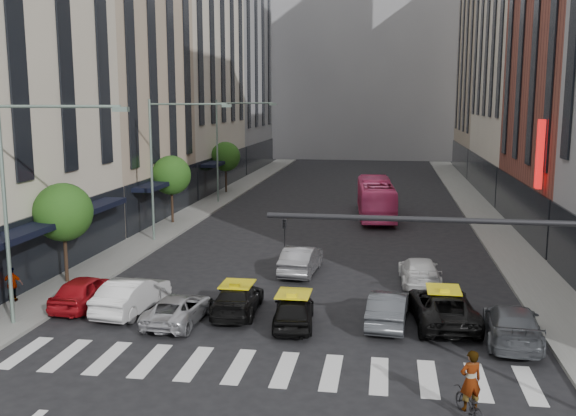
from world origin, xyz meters
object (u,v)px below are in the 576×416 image
at_px(car_white_front, 132,295).
at_px(bus, 376,198).
at_px(streetlamp_far, 228,137).
at_px(pedestrian_far, 12,284).
at_px(taxi_center, 294,310).
at_px(taxi_left, 237,299).
at_px(motorcycle, 469,404).
at_px(streetlamp_mid, 165,151).
at_px(streetlamp_near, 26,183).
at_px(car_red, 86,291).

distance_m(car_white_front, bus, 26.57).
relative_size(streetlamp_far, pedestrian_far, 5.76).
height_order(streetlamp_far, taxi_center, streetlamp_far).
bearing_deg(taxi_left, taxi_center, 152.73).
bearing_deg(taxi_center, motorcycle, 126.69).
relative_size(car_white_front, motorcycle, 2.79).
bearing_deg(streetlamp_mid, taxi_left, -59.45).
relative_size(car_white_front, bus, 0.42).
distance_m(streetlamp_near, streetlamp_far, 32.00).
bearing_deg(streetlamp_near, taxi_center, 9.59).
relative_size(streetlamp_far, car_white_front, 1.96).
bearing_deg(streetlamp_far, car_red, -88.35).
bearing_deg(bus, taxi_center, 79.55).
relative_size(streetlamp_near, taxi_left, 2.02).
height_order(streetlamp_mid, taxi_left, streetlamp_mid).
distance_m(streetlamp_far, bus, 14.65).
xyz_separation_m(streetlamp_far, car_red, (0.84, -29.22, -5.18)).
height_order(streetlamp_near, streetlamp_far, same).
distance_m(streetlamp_near, taxi_left, 9.78).
relative_size(streetlamp_near, streetlamp_mid, 1.00).
bearing_deg(taxi_center, taxi_left, -29.96).
relative_size(streetlamp_mid, streetlamp_far, 1.00).
xyz_separation_m(taxi_center, pedestrian_far, (-12.88, 0.85, 0.26)).
bearing_deg(motorcycle, bus, -105.76).
bearing_deg(motorcycle, taxi_left, -64.12).
relative_size(streetlamp_mid, taxi_left, 2.02).
xyz_separation_m(streetlamp_near, streetlamp_far, (0.00, 32.00, 0.00)).
xyz_separation_m(car_white_front, pedestrian_far, (-5.68, 0.11, 0.18)).
bearing_deg(bus, streetlamp_near, 59.98).
relative_size(streetlamp_far, taxi_center, 2.27).
height_order(taxi_center, motorcycle, taxi_center).
height_order(streetlamp_mid, bus, streetlamp_mid).
distance_m(streetlamp_near, pedestrian_far, 6.16).
height_order(car_white_front, bus, bus).
bearing_deg(pedestrian_far, taxi_left, 169.46).
bearing_deg(taxi_center, streetlamp_mid, -59.48).
bearing_deg(motorcycle, pedestrian_far, -43.62).
height_order(streetlamp_near, car_white_front, streetlamp_near).
relative_size(car_red, pedestrian_far, 2.71).
bearing_deg(taxi_center, car_white_front, -11.30).
xyz_separation_m(streetlamp_mid, taxi_center, (10.33, -14.26, -5.23)).
bearing_deg(streetlamp_far, pedestrian_far, -94.97).
relative_size(bus, motorcycle, 6.56).
relative_size(streetlamp_near, pedestrian_far, 5.76).
xyz_separation_m(streetlamp_far, pedestrian_far, (-2.56, -29.40, -4.97)).
distance_m(taxi_left, pedestrian_far, 10.27).
relative_size(car_white_front, taxi_center, 1.16).
bearing_deg(streetlamp_mid, car_white_front, -76.98).
distance_m(taxi_left, taxi_center, 2.88).
xyz_separation_m(car_white_front, taxi_left, (4.58, 0.45, -0.11)).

